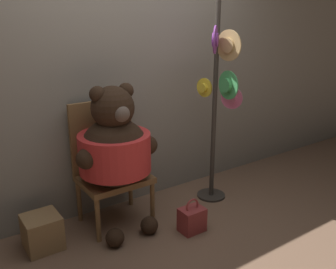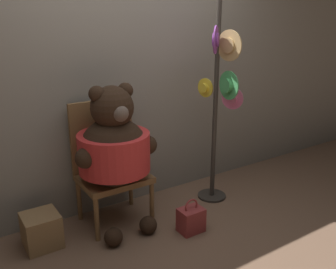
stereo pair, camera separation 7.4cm
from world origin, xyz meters
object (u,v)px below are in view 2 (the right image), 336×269
at_px(teddy_bear, 114,148).
at_px(handbag_on_ground, 191,219).
at_px(hat_display_rack, 219,99).
at_px(chair, 109,161).

bearing_deg(teddy_bear, handbag_on_ground, -41.60).
relative_size(teddy_bear, hat_display_rack, 0.65).
distance_m(chair, hat_display_rack, 1.14).
xyz_separation_m(chair, handbag_on_ground, (0.46, -0.59, -0.43)).
bearing_deg(handbag_on_ground, teddy_bear, 138.40).
height_order(chair, teddy_bear, teddy_bear).
height_order(chair, handbag_on_ground, chair).
bearing_deg(chair, hat_display_rack, -14.91).
xyz_separation_m(hat_display_rack, handbag_on_ground, (-0.54, -0.33, -0.90)).
height_order(hat_display_rack, handbag_on_ground, hat_display_rack).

